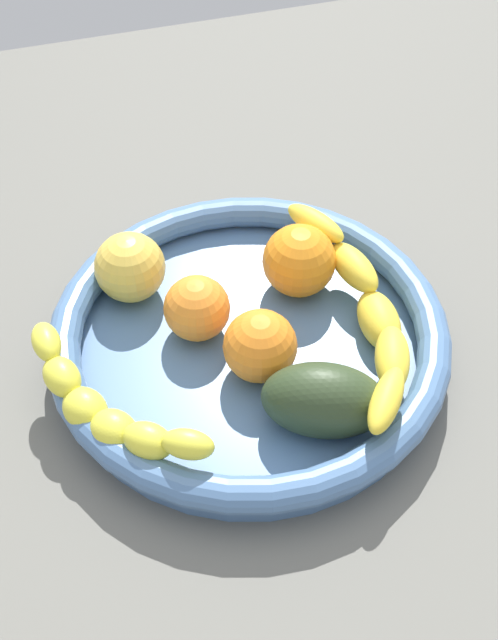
% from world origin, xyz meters
% --- Properties ---
extents(kitchen_counter, '(1.20, 1.20, 0.03)m').
position_xyz_m(kitchen_counter, '(0.00, 0.00, 0.01)').
color(kitchen_counter, '#62615A').
rests_on(kitchen_counter, ground).
extents(fruit_bowl, '(0.35, 0.35, 0.05)m').
position_xyz_m(fruit_bowl, '(0.00, 0.00, 0.05)').
color(fruit_bowl, '#4C719F').
rests_on(fruit_bowl, kitchen_counter).
extents(banana_draped_left, '(0.09, 0.27, 0.06)m').
position_xyz_m(banana_draped_left, '(-0.10, 0.02, 0.08)').
color(banana_draped_left, yellow).
rests_on(banana_draped_left, fruit_bowl).
extents(banana_draped_right, '(0.12, 0.17, 0.05)m').
position_xyz_m(banana_draped_right, '(0.13, 0.06, 0.08)').
color(banana_draped_right, yellow).
rests_on(banana_draped_right, fruit_bowl).
extents(orange_front, '(0.07, 0.07, 0.07)m').
position_xyz_m(orange_front, '(-0.06, -0.05, 0.08)').
color(orange_front, orange).
rests_on(orange_front, fruit_bowl).
extents(orange_mid_left, '(0.06, 0.06, 0.06)m').
position_xyz_m(orange_mid_left, '(-0.00, 0.03, 0.08)').
color(orange_mid_left, orange).
rests_on(orange_mid_left, fruit_bowl).
extents(orange_mid_right, '(0.06, 0.06, 0.06)m').
position_xyz_m(orange_mid_right, '(0.04, -0.03, 0.08)').
color(orange_mid_right, orange).
rests_on(orange_mid_right, fruit_bowl).
extents(apple_yellow, '(0.06, 0.06, 0.06)m').
position_xyz_m(apple_yellow, '(0.08, -0.09, 0.08)').
color(apple_yellow, '#E6BE47').
rests_on(apple_yellow, fruit_bowl).
extents(avocado_dark, '(0.11, 0.09, 0.06)m').
position_xyz_m(avocado_dark, '(-0.03, 0.10, 0.08)').
color(avocado_dark, '#2B3B21').
rests_on(avocado_dark, fruit_bowl).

